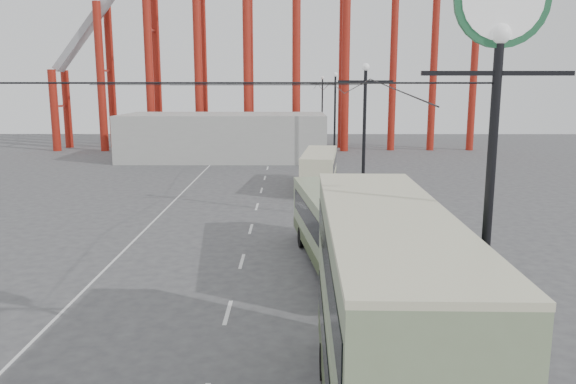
{
  "coord_description": "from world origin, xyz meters",
  "views": [
    {
      "loc": [
        1.25,
        -15.04,
        8.04
      ],
      "look_at": [
        1.14,
        11.53,
        3.0
      ],
      "focal_mm": 35.0,
      "sensor_mm": 36.0,
      "label": 1
    }
  ],
  "objects_px": {
    "lamp_post_near": "(496,94)",
    "single_decker_green": "(339,229)",
    "double_decker_bus": "(384,318)",
    "single_decker_cream": "(320,168)",
    "pedestrian": "(315,242)"
  },
  "relations": [
    {
      "from": "lamp_post_near",
      "to": "single_decker_cream",
      "type": "height_order",
      "value": "lamp_post_near"
    },
    {
      "from": "pedestrian",
      "to": "single_decker_green",
      "type": "bearing_deg",
      "value": 113.11
    },
    {
      "from": "single_decker_green",
      "to": "pedestrian",
      "type": "distance_m",
      "value": 1.75
    },
    {
      "from": "pedestrian",
      "to": "single_decker_cream",
      "type": "bearing_deg",
      "value": -112.77
    },
    {
      "from": "lamp_post_near",
      "to": "single_decker_green",
      "type": "distance_m",
      "value": 13.63
    },
    {
      "from": "lamp_post_near",
      "to": "single_decker_green",
      "type": "height_order",
      "value": "lamp_post_near"
    },
    {
      "from": "lamp_post_near",
      "to": "double_decker_bus",
      "type": "relative_size",
      "value": 1.06
    },
    {
      "from": "double_decker_bus",
      "to": "lamp_post_near",
      "type": "bearing_deg",
      "value": 13.4
    },
    {
      "from": "double_decker_bus",
      "to": "pedestrian",
      "type": "height_order",
      "value": "double_decker_bus"
    },
    {
      "from": "single_decker_green",
      "to": "single_decker_cream",
      "type": "relative_size",
      "value": 1.2
    },
    {
      "from": "double_decker_bus",
      "to": "single_decker_cream",
      "type": "distance_m",
      "value": 32.17
    },
    {
      "from": "double_decker_bus",
      "to": "single_decker_cream",
      "type": "height_order",
      "value": "double_decker_bus"
    },
    {
      "from": "single_decker_green",
      "to": "single_decker_cream",
      "type": "height_order",
      "value": "single_decker_green"
    },
    {
      "from": "single_decker_green",
      "to": "pedestrian",
      "type": "bearing_deg",
      "value": 125.68
    },
    {
      "from": "lamp_post_near",
      "to": "single_decker_cream",
      "type": "relative_size",
      "value": 1.11
    }
  ]
}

